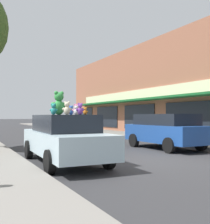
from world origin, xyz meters
TOP-DOWN VIEW (x-y plane):
  - ground_plane at (0.00, 0.00)m, footprint 260.00×260.00m
  - plush_art_car at (-2.77, 0.69)m, footprint 2.00×4.81m
  - teddy_bear_giant at (-2.89, 0.87)m, footprint 0.58×0.39m
  - teddy_bear_blue at (-2.36, 1.20)m, footprint 0.25×0.17m
  - teddy_bear_orange at (-2.45, -0.25)m, footprint 0.17×0.13m
  - teddy_bear_teal at (-3.22, 0.37)m, footprint 0.24×0.23m
  - teddy_bear_white at (-2.56, 0.18)m, footprint 0.20×0.19m
  - teddy_bear_cream at (-3.00, -0.24)m, footprint 0.28×0.23m
  - teddy_bear_pink at (-2.42, 0.57)m, footprint 0.27×0.17m
  - teddy_bear_purple at (-2.65, -0.35)m, footprint 0.25×0.15m
  - parked_car_far_center at (2.59, 2.30)m, footprint 1.92×4.16m

SIDE VIEW (x-z plane):
  - ground_plane at x=0.00m, z-range 0.00..0.00m
  - plush_art_car at x=-2.77m, z-range 0.04..1.57m
  - parked_car_far_center at x=2.59m, z-range 0.07..1.65m
  - teddy_bear_orange at x=-2.45m, z-range 1.52..1.75m
  - teddy_bear_white at x=-2.56m, z-range 1.52..1.81m
  - teddy_bear_blue at x=-2.36m, z-range 1.52..1.85m
  - teddy_bear_purple at x=-2.65m, z-range 1.52..1.86m
  - teddy_bear_teal at x=-3.22m, z-range 1.52..1.87m
  - teddy_bear_pink at x=-2.42m, z-range 1.52..1.88m
  - teddy_bear_cream at x=-3.00m, z-range 1.52..1.91m
  - teddy_bear_giant at x=-2.89m, z-range 1.51..2.28m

